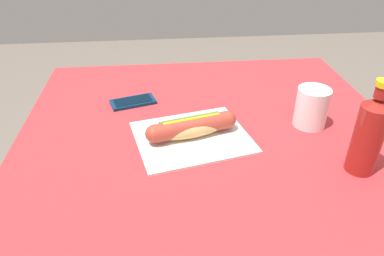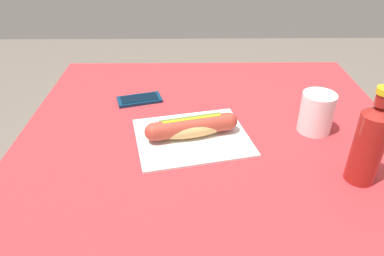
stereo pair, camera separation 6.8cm
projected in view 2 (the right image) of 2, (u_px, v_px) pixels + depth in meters
name	position (u px, v px, depth m)	size (l,w,h in m)	color
dining_table	(210.00, 175.00, 1.00)	(0.99, 0.97, 0.73)	brown
paper_wrapper	(192.00, 137.00, 0.91)	(0.28, 0.23, 0.01)	silver
hot_dog	(192.00, 127.00, 0.90)	(0.23, 0.10, 0.05)	#DBB26B
cell_phone	(139.00, 99.00, 1.08)	(0.14, 0.10, 0.01)	#0A2D4C
soda_bottle	(369.00, 142.00, 0.73)	(0.06, 0.06, 0.22)	maroon
drinking_cup	(317.00, 113.00, 0.92)	(0.08, 0.08, 0.10)	white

